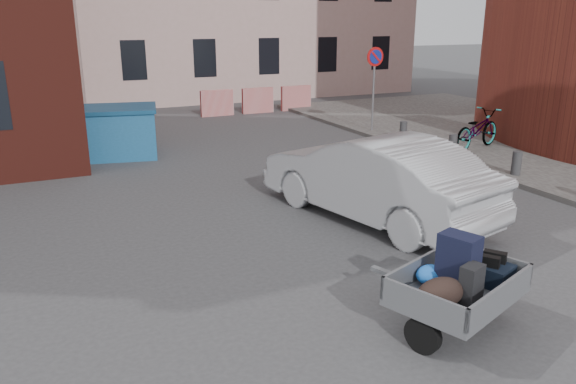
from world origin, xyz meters
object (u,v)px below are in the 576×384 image
trailer (458,284)px  dumpster (96,133)px  silver_car (374,177)px  bicycle (477,129)px

trailer → dumpster: (-2.75, 11.10, 0.08)m
silver_car → bicycle: (5.60, 3.31, -0.13)m
silver_car → bicycle: size_ratio=2.32×
silver_car → bicycle: silver_car is taller
trailer → dumpster: size_ratio=0.56×
trailer → bicycle: bearing=25.9°
silver_car → bicycle: 6.51m
trailer → bicycle: size_ratio=0.95×
trailer → dumpster: dumpster is taller
dumpster → bicycle: dumpster is taller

